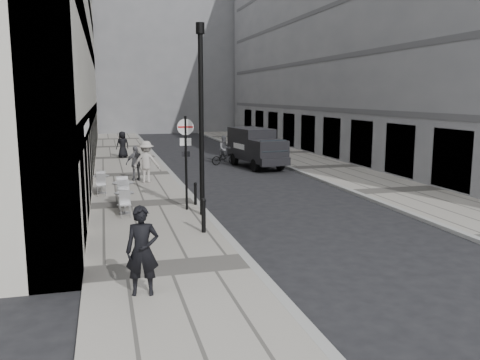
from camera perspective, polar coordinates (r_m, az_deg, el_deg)
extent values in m
plane|color=black|center=(10.57, 5.20, -14.06)|extent=(120.00, 120.00, 0.00)
cube|color=gray|center=(27.44, -11.91, 0.55)|extent=(4.00, 60.00, 0.12)
cube|color=gray|center=(30.08, 9.50, 1.39)|extent=(4.00, 60.00, 0.12)
cube|color=beige|center=(34.02, -20.15, 16.99)|extent=(4.00, 45.00, 18.00)
cube|color=gray|center=(38.26, 12.87, 17.93)|extent=(6.00, 45.00, 20.00)
cube|color=gray|center=(65.62, -11.04, 15.23)|extent=(24.00, 16.00, 22.00)
imported|color=black|center=(10.73, -10.91, -7.81)|extent=(0.74, 0.55, 1.88)
cylinder|color=black|center=(18.28, -6.07, 1.86)|extent=(0.09, 0.09, 3.38)
cylinder|color=white|center=(18.16, -6.15, 5.94)|extent=(0.58, 0.11, 0.58)
cube|color=#B21414|center=(18.14, -6.14, 5.94)|extent=(0.53, 0.08, 0.06)
cube|color=white|center=(18.22, -6.13, 4.28)|extent=(0.41, 0.08, 0.27)
cylinder|color=black|center=(17.32, -4.37, 6.19)|extent=(0.17, 0.17, 6.22)
cylinder|color=black|center=(17.43, -4.50, 16.63)|extent=(0.29, 0.29, 0.36)
cylinder|color=black|center=(15.38, -4.11, -4.11)|extent=(0.13, 0.13, 0.98)
cylinder|color=black|center=(19.28, -5.03, -1.61)|extent=(0.11, 0.11, 0.81)
cylinder|color=black|center=(28.34, 1.70, 1.64)|extent=(0.35, 0.75, 0.72)
cylinder|color=black|center=(29.02, 4.54, 1.80)|extent=(0.35, 0.75, 0.72)
cylinder|color=black|center=(31.12, -0.63, 2.35)|extent=(0.35, 0.75, 0.72)
cylinder|color=black|center=(31.74, 2.02, 2.48)|extent=(0.35, 0.75, 0.72)
cube|color=black|center=(30.66, 1.25, 4.18)|extent=(2.22, 3.45, 1.80)
cube|color=black|center=(28.50, 3.23, 3.22)|extent=(2.00, 1.84, 1.26)
cube|color=#1E2328|center=(27.86, 3.85, 3.81)|extent=(1.60, 0.52, 0.66)
imported|color=black|center=(31.24, -1.75, 2.52)|extent=(1.74, 0.84, 0.88)
imported|color=#535358|center=(31.18, -1.75, 3.50)|extent=(0.90, 0.75, 1.66)
imported|color=slate|center=(25.15, -11.59, 1.86)|extent=(1.06, 0.62, 1.70)
imported|color=#AFA8A2|center=(24.47, -10.47, 2.02)|extent=(1.44, 1.10, 1.98)
imported|color=black|center=(34.70, -13.05, 3.90)|extent=(0.99, 0.80, 1.76)
cylinder|color=#BCBCBE|center=(22.31, -15.27, -1.41)|extent=(0.43, 0.43, 0.03)
cylinder|color=#BCBCBE|center=(22.25, -15.31, -0.50)|extent=(0.06, 0.06, 0.73)
cylinder|color=#BCBCBE|center=(22.19, -15.35, 0.43)|extent=(0.69, 0.69, 0.03)
cylinder|color=#ABACAE|center=(18.32, -12.78, -3.64)|extent=(0.43, 0.43, 0.03)
cylinder|color=#ABACAE|center=(18.25, -12.82, -2.54)|extent=(0.06, 0.06, 0.72)
cylinder|color=#ABACAE|center=(18.18, -12.86, -1.43)|extent=(0.69, 0.69, 0.03)
cylinder|color=silver|center=(19.71, -12.95, -2.72)|extent=(0.50, 0.50, 0.03)
cylinder|color=silver|center=(19.62, -13.00, -1.53)|extent=(0.07, 0.07, 0.84)
cylinder|color=silver|center=(19.55, -13.04, -0.32)|extent=(0.80, 0.80, 0.03)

